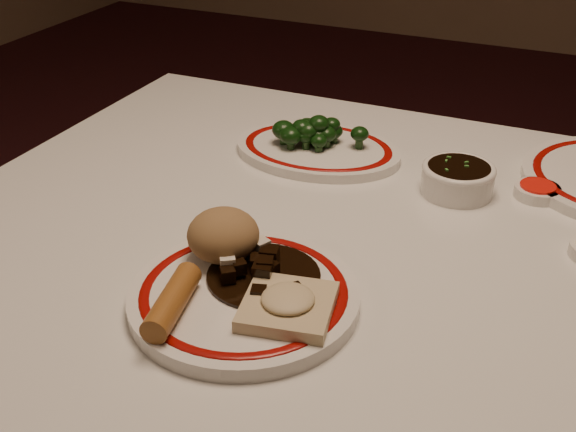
% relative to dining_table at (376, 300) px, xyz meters
% --- Properties ---
extents(dining_table, '(1.20, 0.90, 0.75)m').
position_rel_dining_table_xyz_m(dining_table, '(0.00, 0.00, 0.00)').
color(dining_table, silver).
rests_on(dining_table, ground).
extents(main_plate, '(0.32, 0.32, 0.02)m').
position_rel_dining_table_xyz_m(main_plate, '(-0.10, -0.19, 0.10)').
color(main_plate, white).
rests_on(main_plate, dining_table).
extents(rice_mound, '(0.09, 0.09, 0.06)m').
position_rel_dining_table_xyz_m(rice_mound, '(-0.15, -0.14, 0.14)').
color(rice_mound, olive).
rests_on(rice_mound, main_plate).
extents(spring_roll, '(0.05, 0.11, 0.03)m').
position_rel_dining_table_xyz_m(spring_roll, '(-0.15, -0.25, 0.12)').
color(spring_roll, '#9A5F26').
rests_on(spring_roll, main_plate).
extents(fried_wonton, '(0.11, 0.11, 0.03)m').
position_rel_dining_table_xyz_m(fried_wonton, '(-0.04, -0.20, 0.12)').
color(fried_wonton, '#C5B58B').
rests_on(fried_wonton, main_plate).
extents(stirfry_heap, '(0.13, 0.13, 0.03)m').
position_rel_dining_table_xyz_m(stirfry_heap, '(-0.09, -0.16, 0.12)').
color(stirfry_heap, black).
rests_on(stirfry_heap, main_plate).
extents(broccoli_plate, '(0.27, 0.24, 0.02)m').
position_rel_dining_table_xyz_m(broccoli_plate, '(-0.17, 0.21, 0.10)').
color(broccoli_plate, white).
rests_on(broccoli_plate, dining_table).
extents(broccoli_pile, '(0.15, 0.08, 0.05)m').
position_rel_dining_table_xyz_m(broccoli_pile, '(-0.18, 0.21, 0.13)').
color(broccoli_pile, '#23471C').
rests_on(broccoli_pile, broccoli_plate).
extents(soy_bowl, '(0.10, 0.10, 0.04)m').
position_rel_dining_table_xyz_m(soy_bowl, '(0.06, 0.17, 0.11)').
color(soy_bowl, white).
rests_on(soy_bowl, dining_table).
extents(sweet_sour_dish, '(0.06, 0.06, 0.02)m').
position_rel_dining_table_xyz_m(sweet_sour_dish, '(0.16, 0.21, 0.10)').
color(sweet_sour_dish, white).
rests_on(sweet_sour_dish, dining_table).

